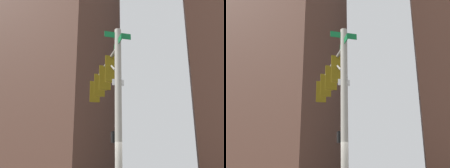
% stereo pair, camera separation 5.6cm
% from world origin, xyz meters
% --- Properties ---
extents(signal_pole_assembly, '(5.15, 3.31, 6.94)m').
position_xyz_m(signal_pole_assembly, '(-1.15, -1.22, 4.82)').
color(signal_pole_assembly, '#9E998C').
rests_on(signal_pole_assembly, ground_plane).
extents(building_glass_tower, '(22.52, 22.96, 59.63)m').
position_xyz_m(building_glass_tower, '(-44.98, -34.70, 29.82)').
color(building_glass_tower, '#7A99B2').
rests_on(building_glass_tower, ground_plane).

